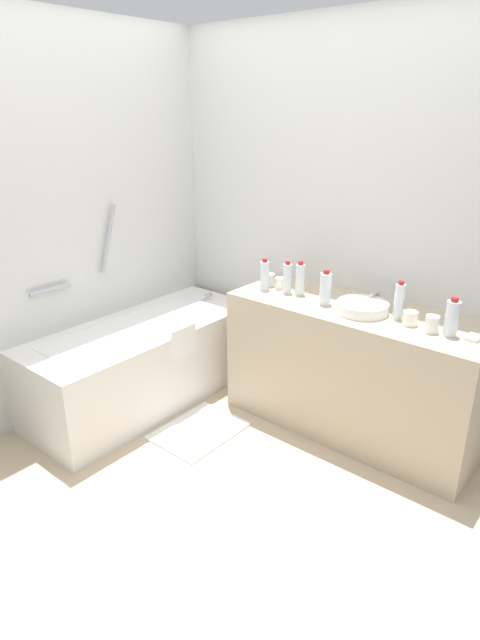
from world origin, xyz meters
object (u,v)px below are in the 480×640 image
water_bottle_4 (452,318)px  drinking_glass_3 (269,280)px  water_bottle_0 (300,279)px  water_bottle_5 (265,275)px  water_bottle_1 (287,278)px  water_bottle_3 (399,301)px  drinking_glass_1 (410,318)px  sink_basin (362,307)px  bath_mat (199,431)px  drinking_glass_0 (432,324)px  soap_dish (474,338)px  sink_faucet (377,299)px  bathtub (144,360)px  water_bottle_2 (325,288)px

water_bottle_4 → drinking_glass_3: 1.22m
water_bottle_0 → water_bottle_5: bearing=105.4°
water_bottle_1 → water_bottle_3: size_ratio=0.95×
water_bottle_5 → drinking_glass_1: size_ratio=2.62×
sink_basin → bath_mat: sink_basin is taller
water_bottle_1 → water_bottle_4: (-0.01, -1.05, -0.00)m
water_bottle_0 → drinking_glass_0: size_ratio=2.36×
water_bottle_3 → soap_dish: size_ratio=2.50×
sink_faucet → water_bottle_4: bearing=-110.4°
water_bottle_0 → bath_mat: bearing=155.6°
water_bottle_0 → water_bottle_1: (-0.03, 0.08, -0.00)m
drinking_glass_0 → sink_faucet: bearing=63.2°
bathtub → drinking_glass_1: 1.81m
drinking_glass_0 → drinking_glass_1: (0.03, 0.13, -0.01)m
sink_basin → water_bottle_2: water_bottle_2 is taller
sink_faucet → water_bottle_0: (-0.15, 0.46, 0.07)m
water_bottle_0 → sink_basin: bearing=-94.1°
water_bottle_1 → drinking_glass_0: bearing=-92.2°
sink_faucet → drinking_glass_3: (-0.14, 0.71, 0.01)m
sink_basin → drinking_glass_3: (0.04, 0.71, 0.01)m
sink_basin → soap_dish: 0.63m
water_bottle_1 → drinking_glass_3: water_bottle_1 is taller
water_bottle_1 → soap_dish: (0.01, -1.17, -0.09)m
water_bottle_2 → water_bottle_3: 0.45m
water_bottle_0 → water_bottle_5: size_ratio=1.05×
water_bottle_3 → drinking_glass_0: size_ratio=2.42×
water_bottle_1 → drinking_glass_3: (0.04, 0.17, -0.06)m
water_bottle_1 → water_bottle_3: water_bottle_3 is taller
water_bottle_0 → water_bottle_3: water_bottle_3 is taller
water_bottle_1 → water_bottle_3: bearing=-87.5°
water_bottle_1 → water_bottle_3: (0.03, -0.74, 0.01)m
bath_mat → bathtub: bearing=83.1°
sink_faucet → water_bottle_1: (-0.18, 0.54, 0.06)m
soap_dish → sink_faucet: bearing=75.3°
sink_faucet → water_bottle_2: bearing=129.8°
water_bottle_0 → drinking_glass_0: 0.89m
water_bottle_3 → bath_mat: (-0.66, 0.96, -0.93)m
sink_basin → water_bottle_1: size_ratio=1.41×
water_bottle_1 → drinking_glass_1: bearing=-90.8°
bath_mat → water_bottle_1: bearing=-19.2°
drinking_glass_1 → water_bottle_1: bearing=89.2°
water_bottle_4 → soap_dish: (0.03, -0.12, -0.09)m
bath_mat → water_bottle_3: bearing=-55.5°
drinking_glass_0 → water_bottle_1: bearing=87.8°
sink_basin → water_bottle_4: (-0.01, -0.51, 0.07)m
water_bottle_2 → bath_mat: bearing=139.4°
drinking_glass_0 → drinking_glass_3: drinking_glass_0 is taller
drinking_glass_0 → water_bottle_0: bearing=85.9°
drinking_glass_0 → drinking_glass_1: size_ratio=1.17×
sink_basin → water_bottle_3: 0.22m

